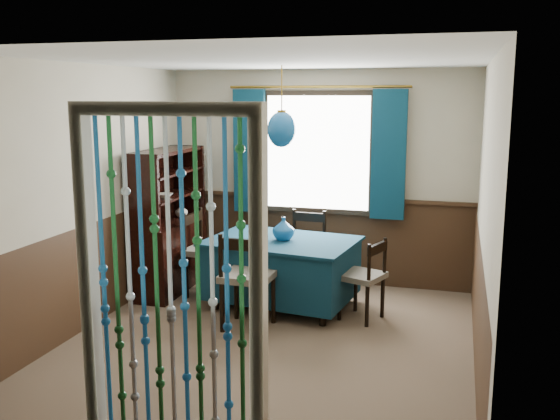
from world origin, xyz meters
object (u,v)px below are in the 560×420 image
(chair_near, at_px, (247,278))
(chair_far, at_px, (305,249))
(pendant_lamp, at_px, (282,129))
(bowl_shelf, at_px, (164,195))
(vase_sideboard, at_px, (181,210))
(vase_table, at_px, (283,230))
(dining_table, at_px, (282,268))
(chair_right, at_px, (364,277))
(chair_left, at_px, (206,251))
(sideboard, at_px, (169,241))

(chair_near, height_order, chair_far, chair_near)
(chair_far, xyz_separation_m, pendant_lamp, (-0.10, -0.65, 1.39))
(bowl_shelf, distance_m, vase_sideboard, 0.48)
(vase_sideboard, bearing_deg, vase_table, -18.15)
(dining_table, relative_size, chair_right, 1.98)
(chair_far, bearing_deg, chair_left, 28.33)
(dining_table, distance_m, bowl_shelf, 1.52)
(chair_left, bearing_deg, dining_table, 84.30)
(dining_table, bearing_deg, bowl_shelf, -173.87)
(chair_right, distance_m, vase_table, 0.97)
(chair_left, distance_m, sideboard, 0.50)
(chair_far, relative_size, sideboard, 0.56)
(vase_sideboard, bearing_deg, chair_far, 7.88)
(chair_near, height_order, vase_table, chair_near)
(vase_sideboard, bearing_deg, sideboard, -104.42)
(chair_near, bearing_deg, vase_table, 78.84)
(chair_left, height_order, bowl_shelf, bowl_shelf)
(sideboard, bearing_deg, chair_right, -10.39)
(chair_right, bearing_deg, bowl_shelf, 105.20)
(chair_right, bearing_deg, vase_table, 99.74)
(chair_near, bearing_deg, pendant_lamp, 80.22)
(chair_near, distance_m, chair_right, 1.18)
(chair_far, distance_m, pendant_lamp, 1.54)
(chair_near, xyz_separation_m, bowl_shelf, (-1.20, 0.74, 0.62))
(pendant_lamp, height_order, vase_table, pendant_lamp)
(pendant_lamp, distance_m, vase_table, 1.04)
(chair_near, distance_m, chair_far, 1.38)
(chair_far, height_order, sideboard, sideboard)
(sideboard, height_order, pendant_lamp, pendant_lamp)
(chair_right, bearing_deg, vase_sideboard, 94.80)
(chair_right, bearing_deg, sideboard, 100.71)
(dining_table, xyz_separation_m, chair_right, (0.89, -0.15, 0.02))
(chair_near, relative_size, bowl_shelf, 4.76)
(pendant_lamp, bearing_deg, bowl_shelf, 178.70)
(pendant_lamp, xyz_separation_m, vase_table, (0.02, 0.00, -1.04))
(chair_far, height_order, bowl_shelf, bowl_shelf)
(chair_near, height_order, bowl_shelf, bowl_shelf)
(dining_table, height_order, vase_sideboard, vase_sideboard)
(sideboard, bearing_deg, vase_table, -9.79)
(dining_table, relative_size, chair_left, 1.71)
(vase_table, bearing_deg, sideboard, 171.42)
(pendant_lamp, bearing_deg, chair_far, 81.53)
(sideboard, bearing_deg, chair_far, 14.84)
(sideboard, bearing_deg, chair_left, -8.91)
(chair_left, bearing_deg, vase_table, 84.70)
(bowl_shelf, bearing_deg, chair_near, -31.60)
(dining_table, relative_size, pendant_lamp, 2.00)
(dining_table, distance_m, chair_left, 0.93)
(chair_far, relative_size, bowl_shelf, 4.50)
(chair_left, xyz_separation_m, chair_right, (1.81, -0.31, -0.06))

